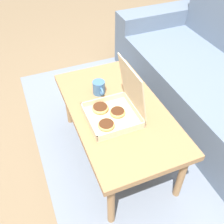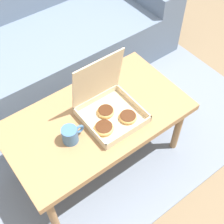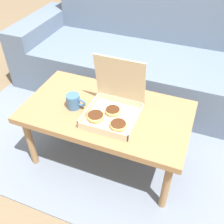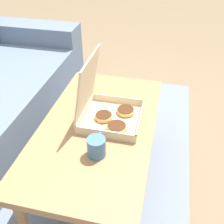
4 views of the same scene
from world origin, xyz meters
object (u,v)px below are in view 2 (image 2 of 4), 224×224
object	(u,v)px
pastry_box	(109,109)
coffee_mug	(71,135)
couch	(22,47)
coffee_table	(97,121)

from	to	relation	value
pastry_box	coffee_mug	bearing A→B (deg)	-177.47
couch	pastry_box	xyz separation A→B (m)	(0.05, -1.02, 0.22)
couch	pastry_box	bearing A→B (deg)	-86.93
pastry_box	coffee_table	bearing A→B (deg)	143.02
coffee_table	couch	bearing A→B (deg)	90.00
coffee_table	coffee_mug	size ratio (longest dim) A/B	8.22
pastry_box	coffee_mug	xyz separation A→B (m)	(-0.25, -0.01, -0.02)
coffee_table	coffee_mug	distance (m)	0.22
couch	coffee_table	bearing A→B (deg)	-90.00
coffee_table	coffee_mug	xyz separation A→B (m)	(-0.20, -0.05, 0.09)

